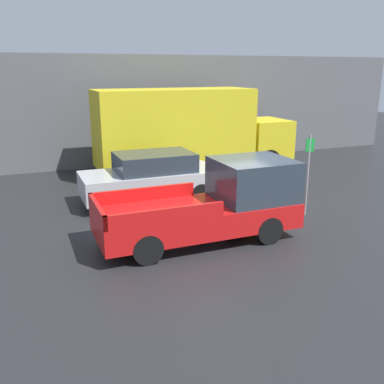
{
  "coord_description": "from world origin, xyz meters",
  "views": [
    {
      "loc": [
        -5.48,
        -10.04,
        4.3
      ],
      "look_at": [
        -1.17,
        0.55,
        1.01
      ],
      "focal_mm": 40.0,
      "sensor_mm": 36.0,
      "label": 1
    }
  ],
  "objects_px": {
    "car": "(152,177)",
    "delivery_truck": "(187,130)",
    "parking_sign": "(308,171)",
    "pickup_truck": "(216,204)"
  },
  "relations": [
    {
      "from": "pickup_truck",
      "to": "delivery_truck",
      "type": "distance_m",
      "value": 7.28
    },
    {
      "from": "pickup_truck",
      "to": "delivery_truck",
      "type": "bearing_deg",
      "value": 74.43
    },
    {
      "from": "pickup_truck",
      "to": "car",
      "type": "xyz_separation_m",
      "value": [
        -0.6,
        3.75,
        -0.1
      ]
    },
    {
      "from": "car",
      "to": "delivery_truck",
      "type": "distance_m",
      "value": 4.22
    },
    {
      "from": "pickup_truck",
      "to": "car",
      "type": "bearing_deg",
      "value": 99.07
    },
    {
      "from": "delivery_truck",
      "to": "parking_sign",
      "type": "distance_m",
      "value": 6.5
    },
    {
      "from": "parking_sign",
      "to": "pickup_truck",
      "type": "bearing_deg",
      "value": -169.33
    },
    {
      "from": "pickup_truck",
      "to": "parking_sign",
      "type": "relative_size",
      "value": 2.1
    },
    {
      "from": "pickup_truck",
      "to": "car",
      "type": "distance_m",
      "value": 3.8
    },
    {
      "from": "car",
      "to": "delivery_truck",
      "type": "xyz_separation_m",
      "value": [
        2.54,
        3.2,
        1.05
      ]
    }
  ]
}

